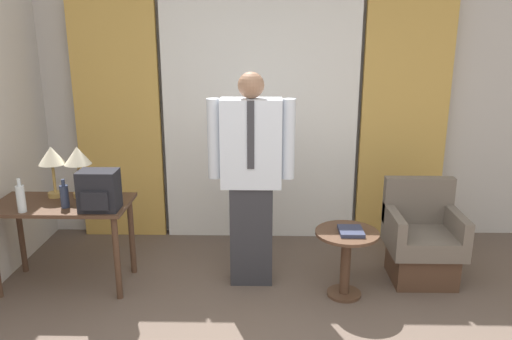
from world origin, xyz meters
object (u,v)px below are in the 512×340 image
(side_table, at_px, (346,252))
(bottle_near_edge, at_px, (21,198))
(person, at_px, (251,174))
(bottle_by_lamp, at_px, (65,196))
(table_lamp_left, at_px, (52,159))
(table_lamp_right, at_px, (78,159))
(desk, at_px, (63,216))
(backpack, at_px, (99,191))
(book, at_px, (351,231))
(armchair, at_px, (422,243))

(side_table, bearing_deg, bottle_near_edge, -178.25)
(person, bearing_deg, bottle_near_edge, -170.41)
(bottle_by_lamp, xyz_separation_m, side_table, (2.26, -0.03, -0.46))
(table_lamp_left, xyz_separation_m, table_lamp_right, (0.22, 0.00, 0.00))
(table_lamp_left, bearing_deg, desk, -54.88)
(table_lamp_left, height_order, person, person)
(table_lamp_right, distance_m, backpack, 0.45)
(person, relative_size, side_table, 3.20)
(backpack, bearing_deg, side_table, 0.58)
(desk, height_order, book, desk)
(table_lamp_left, height_order, bottle_near_edge, table_lamp_left)
(side_table, bearing_deg, armchair, 24.11)
(armchair, height_order, book, armchair)
(desk, relative_size, person, 0.62)
(bottle_by_lamp, bearing_deg, armchair, 5.46)
(side_table, bearing_deg, desk, 176.59)
(bottle_near_edge, bearing_deg, backpack, 5.58)
(table_lamp_right, relative_size, bottle_near_edge, 1.60)
(bottle_near_edge, distance_m, side_table, 2.61)
(table_lamp_left, distance_m, book, 2.54)
(bottle_near_edge, relative_size, book, 1.21)
(desk, xyz_separation_m, person, (1.57, 0.08, 0.35))
(bottle_by_lamp, height_order, person, person)
(person, height_order, book, person)
(bottle_near_edge, relative_size, side_table, 0.49)
(table_lamp_right, bearing_deg, bottle_by_lamp, -97.22)
(person, xyz_separation_m, side_table, (0.77, -0.22, -0.59))
(table_lamp_left, bearing_deg, side_table, -6.87)
(backpack, xyz_separation_m, person, (1.19, 0.24, 0.08))
(backpack, bearing_deg, bottle_near_edge, -174.42)
(bottle_by_lamp, height_order, book, bottle_by_lamp)
(table_lamp_right, distance_m, side_table, 2.35)
(side_table, bearing_deg, table_lamp_left, 173.13)
(table_lamp_left, relative_size, backpack, 1.36)
(desk, distance_m, book, 2.37)
(bottle_near_edge, bearing_deg, side_table, 1.75)
(armchair, bearing_deg, backpack, -172.82)
(bottle_near_edge, height_order, bottle_by_lamp, bottle_near_edge)
(table_lamp_right, distance_m, bottle_near_edge, 0.54)
(table_lamp_left, bearing_deg, backpack, -32.95)
(bottle_by_lamp, bearing_deg, table_lamp_right, 82.78)
(desk, bearing_deg, backpack, -22.93)
(table_lamp_left, relative_size, bottle_near_edge, 1.60)
(table_lamp_right, relative_size, side_table, 0.78)
(backpack, xyz_separation_m, side_table, (1.96, 0.02, -0.52))
(book, bearing_deg, desk, 176.03)
(bottle_near_edge, height_order, book, bottle_near_edge)
(book, bearing_deg, person, 162.72)
(bottle_by_lamp, xyz_separation_m, person, (1.49, 0.19, 0.14))
(armchair, bearing_deg, bottle_near_edge, -173.11)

